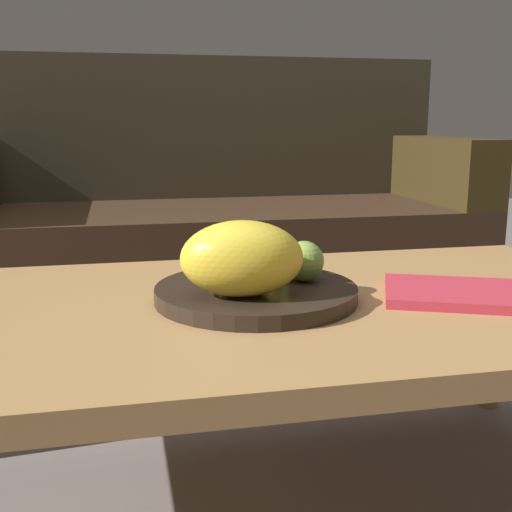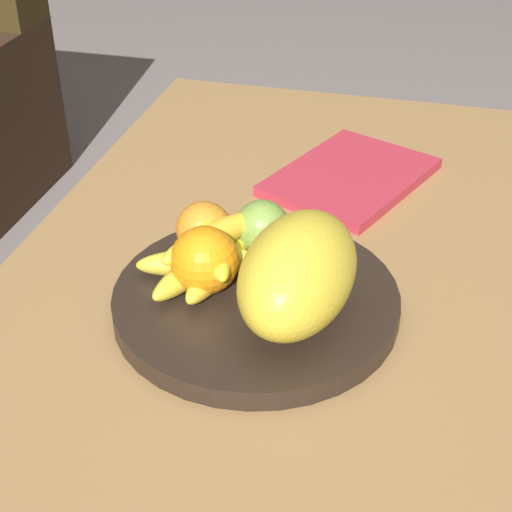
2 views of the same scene
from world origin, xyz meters
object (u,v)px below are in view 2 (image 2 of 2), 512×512
Objects in this scene: coffee_table at (271,318)px; magazine at (350,177)px; melon_large_front at (298,273)px; orange_left at (205,260)px; apple_front at (262,227)px; fruit_bowl at (256,300)px; banana_bunch at (208,256)px; orange_front at (204,229)px.

coffee_table is 5.17× the size of magazine.
melon_large_front reaches higher than magazine.
coffee_table is 0.13m from orange_left.
melon_large_front reaches higher than apple_front.
melon_large_front is 0.12m from orange_left.
fruit_bowl is at bearing -167.27° from magazine.
apple_front is at bearing 30.07° from melon_large_front.
melon_large_front is 2.39× the size of orange_left.
coffee_table is 3.87× the size of fruit_bowl.
coffee_table is at bearing -166.52° from magazine.
magazine is (0.25, -0.07, -0.05)m from apple_front.
magazine is (0.34, -0.06, -0.00)m from fruit_bowl.
apple_front reaches higher than banana_bunch.
orange_left is 0.46× the size of banana_bunch.
melon_large_front reaches higher than fruit_bowl.
orange_front is (0.10, 0.14, -0.02)m from melon_large_front.
fruit_bowl is at bearing -127.81° from orange_front.
apple_front reaches higher than coffee_table.
melon_large_front is 1.10× the size of banana_bunch.
banana_bunch reaches higher than coffee_table.
fruit_bowl is at bearing 58.24° from melon_large_front.
orange_left reaches higher than banana_bunch.
magazine is at bearing -10.12° from fruit_bowl.
orange_left is at bearing -161.59° from orange_front.
coffee_table is at bearing -16.77° from fruit_bowl.
coffee_table is 0.31m from magazine.
magazine is at bearing -9.37° from coffee_table.
melon_large_front is (-0.07, -0.05, 0.12)m from coffee_table.
orange_left reaches higher than fruit_bowl.
melon_large_front is 2.75× the size of orange_front.
melon_large_front reaches higher than orange_left.
orange_left reaches higher than apple_front.
orange_front is (0.06, 0.08, 0.05)m from fruit_bowl.
fruit_bowl is 4.85× the size of apple_front.
orange_left reaches higher than magazine.
coffee_table is 16.29× the size of orange_left.
coffee_table is at bearing -77.97° from banana_bunch.
orange_front is 0.31m from magazine.
coffee_table is 7.46× the size of banana_bunch.
melon_large_front is at bearing -157.97° from magazine.
orange_left is (-0.07, -0.02, 0.01)m from orange_front.
banana_bunch is 0.69× the size of magazine.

